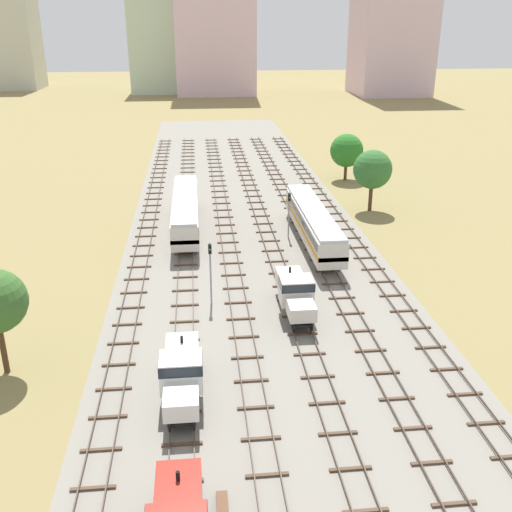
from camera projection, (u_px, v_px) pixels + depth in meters
The scene contains 20 objects.
ground_plane at pixel (251, 250), 62.87m from camera, with size 480.00×480.00×0.00m, color olive.
ballast_bed at pixel (251, 250), 62.87m from camera, with size 27.18×176.00×0.01m, color gray.
track_far_left at pixel (143, 250), 62.63m from camera, with size 2.40×126.00×0.29m.
track_left at pixel (186, 248), 63.07m from camera, with size 2.40×126.00×0.29m.
track_centre_left at pixel (229, 247), 63.52m from camera, with size 2.40×126.00×0.29m.
track_centre at pixel (271, 245), 63.96m from camera, with size 2.40×126.00×0.29m.
track_centre_right at pixel (313, 244), 64.40m from camera, with size 2.40×126.00×0.29m.
track_right at pixel (354, 242), 64.85m from camera, with size 2.40×126.00×0.29m.
shunter_loco_left_near at pixel (182, 372), 37.57m from camera, with size 2.74×8.46×3.10m.
shunter_loco_centre_mid at pixel (295, 291), 48.74m from camera, with size 2.74×8.46×3.10m.
diesel_railcar_centre_right_midfar at pixel (313, 222), 63.72m from camera, with size 2.96×20.50×3.80m.
diesel_railcar_left_far at pixel (185, 209), 67.99m from camera, with size 2.96×20.50×3.80m.
signal_post_near at pixel (289, 209), 65.35m from camera, with size 0.28×0.47×5.30m.
signal_post_mid at pixel (210, 266), 49.74m from camera, with size 0.28×0.47×5.67m.
lineside_tree_1 at pixel (373, 170), 73.96m from camera, with size 4.93×4.93×7.93m.
lineside_tree_2 at pixel (347, 151), 88.88m from camera, with size 5.03×5.03×7.10m.
skyline_tower_0 at pixel (13, 44), 205.02m from camera, with size 16.66×18.37×30.59m.
skyline_tower_1 at pixel (165, 47), 195.56m from camera, with size 22.83×18.18×29.09m.
skyline_tower_2 at pixel (214, 18), 184.83m from camera, with size 25.43×15.27×47.47m.
skyline_tower_3 at pixel (393, 12), 185.94m from camera, with size 22.85×23.77×50.67m.
Camera 1 is at (-5.49, -2.24, 23.04)m, focal length 41.00 mm.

